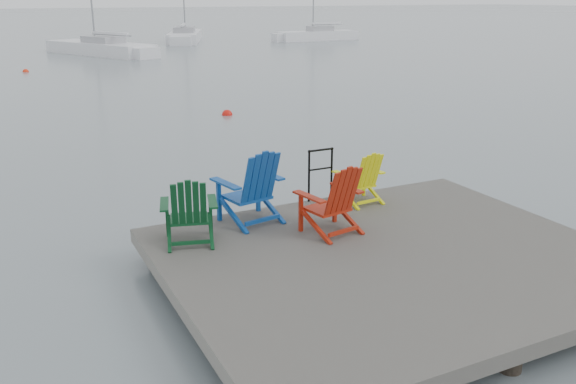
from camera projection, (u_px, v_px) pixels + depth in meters
name	position (u px, v px, depth m)	size (l,w,h in m)	color
ground	(390.00, 287.00, 8.46)	(400.00, 400.00, 0.00)	slate
dock	(391.00, 264.00, 8.35)	(6.00, 5.00, 1.40)	#2E2B29
handrail	(320.00, 169.00, 10.33)	(0.48, 0.04, 0.90)	black
chair_green	(189.00, 210.00, 8.50)	(0.93, 0.88, 0.99)	#0A3B1B
chair_blue	(252.00, 186.00, 9.27)	(1.05, 0.99, 1.17)	navy
chair_red	(334.00, 199.00, 8.86)	(0.94, 0.89, 1.06)	#9E1D0B
chair_yellow	(362.00, 177.00, 10.19)	(0.76, 0.71, 0.90)	#E3E60C
sailboat_near	(100.00, 49.00, 41.31)	(6.13, 9.32, 12.59)	white
sailboat_mid	(185.00, 37.00, 53.22)	(5.69, 9.59, 12.79)	white
sailboat_far	(317.00, 36.00, 54.33)	(7.38, 2.26, 10.22)	white
buoy_a	(227.00, 115.00, 20.56)	(0.36, 0.36, 0.36)	red
buoy_b	(26.00, 72.00, 32.06)	(0.32, 0.32, 0.32)	red
buoy_c	(141.00, 55.00, 41.28)	(0.34, 0.34, 0.34)	#BB460B
buoy_d	(125.00, 50.00, 44.61)	(0.32, 0.32, 0.32)	#E8460D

